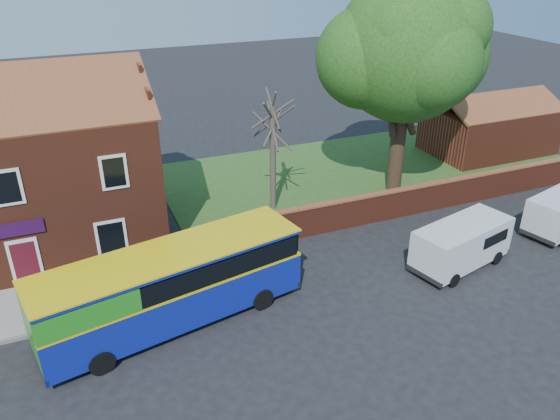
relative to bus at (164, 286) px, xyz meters
name	(u,v)px	position (x,y,z in m)	size (l,w,h in m)	color
ground	(247,355)	(2.21, -2.79, -1.74)	(120.00, 120.00, 0.00)	black
pavement	(32,309)	(-4.79, 2.96, -1.68)	(18.00, 3.50, 0.12)	gray
kerb	(32,335)	(-4.79, 1.21, -1.67)	(18.00, 0.15, 0.14)	slate
grass_strip	(372,170)	(15.21, 10.21, -1.72)	(26.00, 12.00, 0.04)	#426B28
shop_building	(15,178)	(-4.81, 8.70, 1.68)	(12.30, 8.13, 10.50)	maroon
boundary_wall	(432,196)	(15.21, 4.21, -0.93)	(22.00, 0.38, 1.60)	maroon
outbuilding	(489,128)	(24.21, 10.21, -0.13)	(8.20, 5.06, 4.17)	maroon
bus	(164,286)	(0.00, 0.00, 0.00)	(10.34, 4.47, 3.06)	#0D1D97
van_near	(462,243)	(12.94, -0.91, -0.57)	(5.05, 2.96, 2.08)	silver
large_tree	(406,53)	(14.94, 7.48, 6.02)	(9.71, 7.68, 11.84)	black
bare_tree	(273,153)	(7.44, 7.68, 1.43)	(2.32, 2.76, 6.18)	#4C4238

